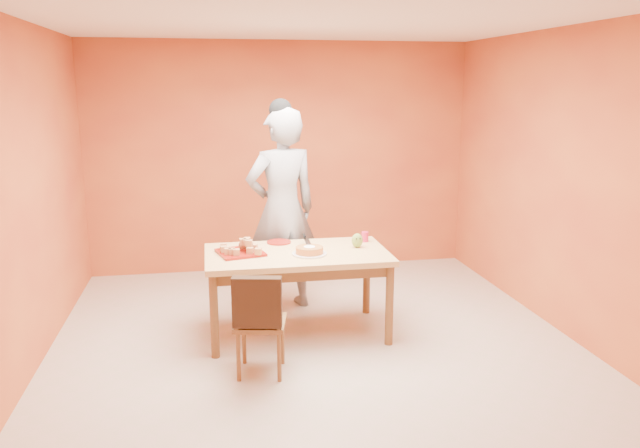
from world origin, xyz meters
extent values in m
plane|color=beige|center=(0.00, 0.00, 0.00)|extent=(5.00, 5.00, 0.00)
plane|color=white|center=(0.00, 0.00, 2.70)|extent=(5.00, 5.00, 0.00)
plane|color=#D06B30|center=(0.00, 2.50, 1.35)|extent=(4.50, 0.00, 4.50)
plane|color=#D06B30|center=(-2.25, 0.00, 1.35)|extent=(0.00, 5.00, 5.00)
plane|color=#D06B30|center=(2.25, 0.00, 1.35)|extent=(0.00, 5.00, 5.00)
cube|color=#F3D07F|center=(-0.12, 0.40, 0.73)|extent=(1.60, 0.90, 0.05)
cube|color=brown|center=(-0.12, 0.40, 0.66)|extent=(1.48, 0.78, 0.10)
cylinder|color=brown|center=(-0.86, 0.01, 0.35)|extent=(0.07, 0.07, 0.71)
cylinder|color=brown|center=(-0.86, 0.79, 0.35)|extent=(0.07, 0.07, 0.71)
cylinder|color=brown|center=(0.62, 0.01, 0.35)|extent=(0.07, 0.07, 0.71)
cylinder|color=brown|center=(0.62, 0.79, 0.35)|extent=(0.07, 0.07, 0.71)
imported|color=gray|center=(-0.16, 1.11, 1.00)|extent=(0.83, 0.65, 1.99)
cube|color=maroon|center=(-0.61, 0.43, 0.77)|extent=(0.45, 0.45, 0.02)
cylinder|color=maroon|center=(-0.24, 0.75, 0.77)|extent=(0.29, 0.29, 0.01)
cylinder|color=silver|center=(-0.02, 0.30, 0.77)|extent=(0.32, 0.32, 0.01)
cylinder|color=#C97234|center=(-0.02, 0.30, 0.80)|extent=(0.30, 0.30, 0.05)
cube|color=silver|center=(-0.01, 0.48, 0.83)|extent=(0.06, 0.24, 0.01)
ellipsoid|color=olive|center=(0.44, 0.46, 0.82)|extent=(0.13, 0.12, 0.13)
cylinder|color=#C21D44|center=(0.56, 0.65, 0.81)|extent=(0.07, 0.07, 0.09)
cylinder|color=#34170E|center=(0.56, 0.75, 0.77)|extent=(0.12, 0.12, 0.03)
camera|label=1|loc=(-0.86, -4.85, 2.20)|focal=35.00mm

